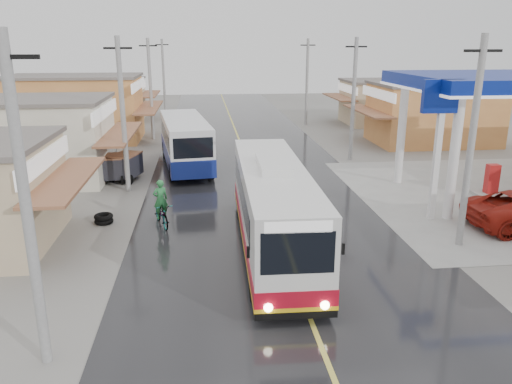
% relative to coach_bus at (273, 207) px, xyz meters
% --- Properties ---
extents(ground, '(120.00, 120.00, 0.00)m').
position_rel_coach_bus_xyz_m(ground, '(0.38, -0.39, -1.70)').
color(ground, slate).
rests_on(ground, ground).
extents(road, '(12.00, 90.00, 0.02)m').
position_rel_coach_bus_xyz_m(road, '(0.38, 14.61, -1.69)').
color(road, black).
rests_on(road, ground).
extents(centre_line, '(0.15, 90.00, 0.01)m').
position_rel_coach_bus_xyz_m(centre_line, '(0.38, 14.61, -1.68)').
color(centre_line, '#D8CC4C').
rests_on(centre_line, road).
extents(shopfronts_left, '(11.00, 44.00, 5.20)m').
position_rel_coach_bus_xyz_m(shopfronts_left, '(-12.62, 17.61, -1.70)').
color(shopfronts_left, tan).
rests_on(shopfronts_left, ground).
extents(shopfronts_right, '(11.00, 44.00, 4.80)m').
position_rel_coach_bus_xyz_m(shopfronts_right, '(15.38, 11.61, -1.70)').
color(shopfronts_right, beige).
rests_on(shopfronts_right, ground).
extents(utility_poles_left, '(1.60, 50.00, 8.00)m').
position_rel_coach_bus_xyz_m(utility_poles_left, '(-6.62, 15.61, -1.70)').
color(utility_poles_left, gray).
rests_on(utility_poles_left, ground).
extents(utility_poles_right, '(1.60, 36.00, 8.00)m').
position_rel_coach_bus_xyz_m(utility_poles_right, '(7.38, 14.61, -1.70)').
color(utility_poles_right, gray).
rests_on(utility_poles_right, ground).
extents(coach_bus, '(2.76, 11.35, 3.53)m').
position_rel_coach_bus_xyz_m(coach_bus, '(0.00, 0.00, 0.00)').
color(coach_bus, silver).
rests_on(coach_bus, road).
extents(second_bus, '(3.67, 9.54, 3.08)m').
position_rel_coach_bus_xyz_m(second_bus, '(-3.68, 13.62, -0.04)').
color(second_bus, silver).
rests_on(second_bus, road).
extents(cyclist, '(1.28, 2.09, 2.12)m').
position_rel_coach_bus_xyz_m(cyclist, '(-4.43, 3.04, -1.00)').
color(cyclist, black).
rests_on(cyclist, ground).
extents(tricycle_near, '(1.85, 2.34, 1.57)m').
position_rel_coach_bus_xyz_m(tricycle_near, '(-6.98, 10.83, -0.81)').
color(tricycle_near, '#26262D').
rests_on(tricycle_near, ground).
extents(tricycle_far, '(1.48, 1.99, 1.52)m').
position_rel_coach_bus_xyz_m(tricycle_far, '(-7.76, 10.67, -0.84)').
color(tricycle_far, '#26262D').
rests_on(tricycle_far, ground).
extents(tyre_stack, '(0.83, 0.83, 0.42)m').
position_rel_coach_bus_xyz_m(tyre_stack, '(-7.02, 3.63, -1.49)').
color(tyre_stack, black).
rests_on(tyre_stack, ground).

